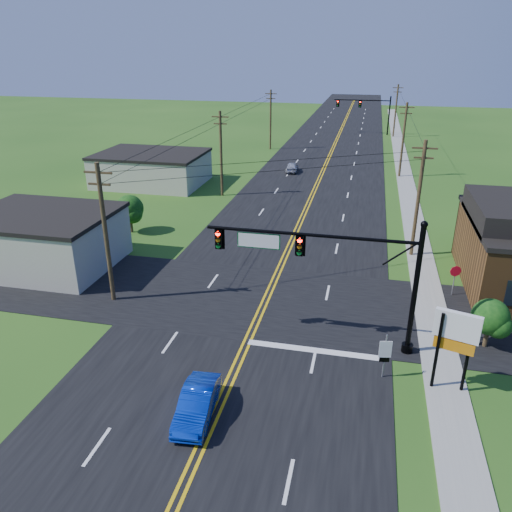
% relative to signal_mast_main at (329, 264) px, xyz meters
% --- Properties ---
extents(ground, '(260.00, 260.00, 0.00)m').
position_rel_signal_mast_main_xyz_m(ground, '(-4.34, -8.00, -4.75)').
color(ground, '#234C15').
rests_on(ground, ground).
extents(road_main, '(16.00, 220.00, 0.04)m').
position_rel_signal_mast_main_xyz_m(road_main, '(-4.34, 42.00, -4.73)').
color(road_main, black).
rests_on(road_main, ground).
extents(road_cross, '(70.00, 10.00, 0.04)m').
position_rel_signal_mast_main_xyz_m(road_cross, '(-4.34, 4.00, -4.73)').
color(road_cross, black).
rests_on(road_cross, ground).
extents(sidewalk, '(2.00, 160.00, 0.08)m').
position_rel_signal_mast_main_xyz_m(sidewalk, '(6.16, 32.00, -4.71)').
color(sidewalk, gray).
rests_on(sidewalk, ground).
extents(signal_mast_main, '(11.30, 0.60, 7.48)m').
position_rel_signal_mast_main_xyz_m(signal_mast_main, '(0.00, 0.00, 0.00)').
color(signal_mast_main, black).
rests_on(signal_mast_main, ground).
extents(signal_mast_far, '(10.98, 0.60, 7.48)m').
position_rel_signal_mast_main_xyz_m(signal_mast_far, '(0.10, 72.00, -0.20)').
color(signal_mast_far, black).
rests_on(signal_mast_far, ground).
extents(cream_bldg_near, '(10.20, 8.20, 4.10)m').
position_rel_signal_mast_main_xyz_m(cream_bldg_near, '(-21.34, 6.00, -2.69)').
color(cream_bldg_near, beige).
rests_on(cream_bldg_near, ground).
extents(cream_bldg_far, '(12.20, 9.20, 3.70)m').
position_rel_signal_mast_main_xyz_m(cream_bldg_far, '(-23.34, 30.00, -2.89)').
color(cream_bldg_far, beige).
rests_on(cream_bldg_far, ground).
extents(utility_pole_left_a, '(1.80, 0.28, 9.00)m').
position_rel_signal_mast_main_xyz_m(utility_pole_left_a, '(-13.84, 2.00, -0.03)').
color(utility_pole_left_a, '#312516').
rests_on(utility_pole_left_a, ground).
extents(utility_pole_left_b, '(1.80, 0.28, 9.00)m').
position_rel_signal_mast_main_xyz_m(utility_pole_left_b, '(-13.84, 27.00, -0.03)').
color(utility_pole_left_b, '#312516').
rests_on(utility_pole_left_b, ground).
extents(utility_pole_left_c, '(1.80, 0.28, 9.00)m').
position_rel_signal_mast_main_xyz_m(utility_pole_left_c, '(-13.84, 54.00, -0.03)').
color(utility_pole_left_c, '#312516').
rests_on(utility_pole_left_c, ground).
extents(utility_pole_right_a, '(1.80, 0.28, 9.00)m').
position_rel_signal_mast_main_xyz_m(utility_pole_right_a, '(5.46, 14.00, -0.03)').
color(utility_pole_right_a, '#312516').
rests_on(utility_pole_right_a, ground).
extents(utility_pole_right_b, '(1.80, 0.28, 9.00)m').
position_rel_signal_mast_main_xyz_m(utility_pole_right_b, '(5.46, 40.00, -0.03)').
color(utility_pole_right_b, '#312516').
rests_on(utility_pole_right_b, ground).
extents(utility_pole_right_c, '(1.80, 0.28, 9.00)m').
position_rel_signal_mast_main_xyz_m(utility_pole_right_c, '(5.46, 70.00, -0.03)').
color(utility_pole_right_c, '#312516').
rests_on(utility_pole_right_c, ground).
extents(tree_right_back, '(3.00, 3.00, 4.10)m').
position_rel_signal_mast_main_xyz_m(tree_right_back, '(11.66, 18.00, -2.15)').
color(tree_right_back, '#312516').
rests_on(tree_right_back, ground).
extents(shrub_corner, '(2.00, 2.00, 2.86)m').
position_rel_signal_mast_main_xyz_m(shrub_corner, '(8.66, 1.50, -2.90)').
color(shrub_corner, '#312516').
rests_on(shrub_corner, ground).
extents(tree_left, '(2.40, 2.40, 3.37)m').
position_rel_signal_mast_main_xyz_m(tree_left, '(-18.34, 14.00, -2.59)').
color(tree_left, '#312516').
rests_on(tree_left, ground).
extents(blue_car, '(1.71, 4.08, 1.31)m').
position_rel_signal_mast_main_xyz_m(blue_car, '(-4.90, -7.30, -4.09)').
color(blue_car, '#082EB7').
rests_on(blue_car, ground).
extents(distant_car, '(1.63, 3.68, 1.23)m').
position_rel_signal_mast_main_xyz_m(distant_car, '(-8.05, 39.50, -4.13)').
color(distant_car, silver).
rests_on(distant_car, ground).
extents(route_sign, '(0.61, 0.15, 2.46)m').
position_rel_signal_mast_main_xyz_m(route_sign, '(3.16, -2.59, -3.32)').
color(route_sign, slate).
rests_on(route_sign, ground).
extents(stop_sign, '(0.74, 0.24, 2.13)m').
position_rel_signal_mast_main_xyz_m(stop_sign, '(7.70, 7.53, -3.21)').
color(stop_sign, slate).
rests_on(stop_sign, ground).
extents(pylon_sign, '(2.03, 0.87, 4.19)m').
position_rel_signal_mast_main_xyz_m(pylon_sign, '(6.16, -2.83, -1.69)').
color(pylon_sign, black).
rests_on(pylon_sign, ground).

